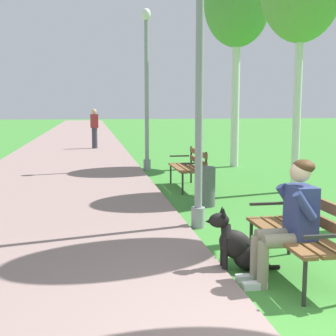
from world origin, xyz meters
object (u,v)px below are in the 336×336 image
lamp_post_near (199,63)px  pedestrian_distant (94,129)px  person_seated_on_near_bench (290,217)px  dog_black (240,247)px  lamp_post_mid (147,88)px  park_bench_near (302,228)px  birch_tree_fourth (237,5)px  park_bench_mid (190,165)px  litter_bin (205,187)px

lamp_post_near → pedestrian_distant: 12.85m
pedestrian_distant → person_seated_on_near_bench: bearing=-83.3°
dog_black → lamp_post_mid: size_ratio=0.19×
park_bench_near → birch_tree_fourth: 9.69m
pedestrian_distant → dog_black: bearing=-84.5°
lamp_post_mid → lamp_post_near: bearing=-90.0°
park_bench_near → dog_black: 0.68m
park_bench_near → park_bench_mid: same height
dog_black → birch_tree_fourth: size_ratio=0.14×
lamp_post_mid → pedestrian_distant: 6.85m
park_bench_near → pedestrian_distant: bearing=97.6°
park_bench_mid → dog_black: bearing=-96.1°
lamp_post_near → person_seated_on_near_bench: bearing=-79.7°
dog_black → birch_tree_fourth: (2.58, 8.28, 4.33)m
lamp_post_mid → park_bench_mid: bearing=-79.0°
park_bench_near → pedestrian_distant: 14.90m
person_seated_on_near_bench → birch_tree_fourth: 9.80m
park_bench_mid → lamp_post_near: lamp_post_near is taller
lamp_post_mid → pedestrian_distant: bearing=101.7°
park_bench_mid → litter_bin: size_ratio=2.14×
birch_tree_fourth → person_seated_on_near_bench: bearing=-104.3°
park_bench_near → lamp_post_mid: 8.40m
dog_black → lamp_post_near: (-0.04, 1.81, 2.11)m
park_bench_near → pedestrian_distant: size_ratio=0.91×
park_bench_near → lamp_post_near: lamp_post_near is taller
birch_tree_fourth → litter_bin: (-2.16, -5.07, -4.24)m
park_bench_near → lamp_post_mid: lamp_post_mid is taller
lamp_post_near → pedestrian_distant: lamp_post_near is taller
lamp_post_near → lamp_post_mid: size_ratio=1.06×
park_bench_near → park_bench_mid: bearing=90.4°
park_bench_mid → dog_black: (-0.54, -5.00, -0.25)m
lamp_post_near → lamp_post_mid: 6.12m
pedestrian_distant → litter_bin: bearing=-80.9°
litter_bin → lamp_post_mid: bearing=95.5°
dog_black → pedestrian_distant: 14.58m
park_bench_mid → lamp_post_mid: (-0.57, 2.93, 1.73)m
birch_tree_fourth → dog_black: bearing=-107.3°
park_bench_near → pedestrian_distant: (-1.97, 14.77, 0.33)m
birch_tree_fourth → pedestrian_distant: bearing=122.6°
dog_black → lamp_post_mid: 8.18m
park_bench_mid → lamp_post_mid: lamp_post_mid is taller
birch_tree_fourth → litter_bin: birch_tree_fourth is taller
lamp_post_mid → pedestrian_distant: (-1.36, 6.57, -1.40)m
park_bench_mid → lamp_post_near: (-0.57, -3.19, 1.86)m
park_bench_mid → litter_bin: 1.80m
park_bench_mid → person_seated_on_near_bench: size_ratio=1.20×
person_seated_on_near_bench → birch_tree_fourth: bearing=75.7°
park_bench_near → birch_tree_fourth: birch_tree_fourth is taller
dog_black → pedestrian_distant: size_ratio=0.50×
park_bench_mid → lamp_post_near: 3.74m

